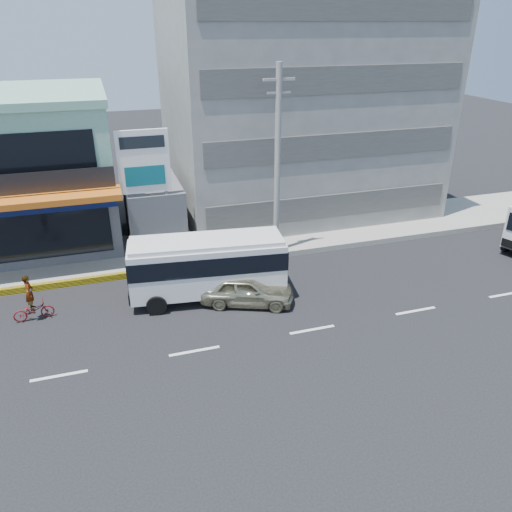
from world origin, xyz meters
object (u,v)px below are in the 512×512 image
at_px(billboard, 144,169).
at_px(motorcycle_rider, 32,305).
at_px(sedan, 246,289).
at_px(shop_building, 0,174).
at_px(utility_pole_near, 277,163).
at_px(minibus, 207,263).
at_px(satellite_dish, 152,184).
at_px(concrete_building, 297,101).

distance_m(billboard, motorcycle_rider, 8.55).
distance_m(billboard, sedan, 8.31).
bearing_deg(shop_building, sedan, -45.02).
bearing_deg(shop_building, billboard, -32.32).
bearing_deg(sedan, utility_pole_near, -12.31).
relative_size(minibus, motorcycle_rider, 3.42).
height_order(shop_building, utility_pole_near, utility_pole_near).
bearing_deg(motorcycle_rider, shop_building, 100.98).
distance_m(shop_building, sedan, 15.90).
distance_m(satellite_dish, minibus, 7.37).
relative_size(utility_pole_near, minibus, 1.38).
relative_size(billboard, motorcycle_rider, 3.26).
height_order(concrete_building, satellite_dish, concrete_building).
xyz_separation_m(minibus, sedan, (1.52, -1.07, -1.03)).
bearing_deg(concrete_building, motorcycle_rider, -146.64).
xyz_separation_m(utility_pole_near, sedan, (-3.00, -4.46, -4.42)).
bearing_deg(sedan, minibus, 76.50).
distance_m(shop_building, concrete_building, 18.28).
bearing_deg(sedan, shop_building, 66.58).
distance_m(billboard, utility_pole_near, 6.75).
height_order(minibus, motorcycle_rider, minibus).
relative_size(shop_building, sedan, 2.91).
distance_m(utility_pole_near, minibus, 6.60).
xyz_separation_m(shop_building, billboard, (7.50, -4.75, 0.93)).
relative_size(concrete_building, billboard, 2.32).
distance_m(concrete_building, minibus, 14.87).
relative_size(satellite_dish, utility_pole_near, 0.15).
xyz_separation_m(satellite_dish, utility_pole_near, (6.00, -3.60, 1.57)).
bearing_deg(billboard, minibus, -69.17).
relative_size(shop_building, concrete_building, 0.77).
distance_m(minibus, motorcycle_rider, 7.70).
distance_m(concrete_building, billboard, 12.17).
xyz_separation_m(concrete_building, sedan, (-7.00, -12.06, -6.27)).
xyz_separation_m(utility_pole_near, minibus, (-4.52, -3.39, -3.40)).
bearing_deg(concrete_building, satellite_dish, -158.20).
xyz_separation_m(shop_building, satellite_dish, (8.00, -2.95, -0.42)).
distance_m(satellite_dish, sedan, 9.06).
distance_m(concrete_building, sedan, 15.29).
xyz_separation_m(utility_pole_near, motorcycle_rider, (-12.14, -3.03, -4.45)).
relative_size(shop_building, utility_pole_near, 1.24).
bearing_deg(concrete_building, utility_pole_near, -117.76).
height_order(shop_building, minibus, shop_building).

